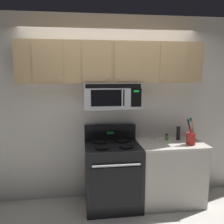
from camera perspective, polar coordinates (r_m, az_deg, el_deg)
The scene contains 10 objects.
ground_plane at distance 3.38m, azimuth 1.23°, elevation -24.67°, with size 8.00×8.00×0.00m, color beige.
back_wall at distance 3.63m, azimuth -0.64°, elevation 0.76°, with size 5.20×0.10×2.70m, color silver.
stove_range at distance 3.52m, azimuth 0.15°, elevation -14.49°, with size 0.76×0.69×1.12m.
over_range_microwave at distance 3.35m, azimuth -0.12°, elevation 3.94°, with size 0.76×0.43×0.35m.
upper_cabinets at distance 3.37m, azimuth -0.19°, elevation 11.62°, with size 2.50×0.36×0.55m.
counter_segment at distance 3.73m, azimuth 13.39°, elevation -13.61°, with size 0.93×0.65×0.90m.
utensil_crock_red at distance 3.53m, azimuth 18.13°, elevation -5.62°, with size 0.13×0.13×0.38m.
salt_shaker at distance 3.68m, azimuth 9.60°, elevation -5.67°, with size 0.04×0.04×0.09m.
pepper_mill at distance 3.72m, azimuth 15.36°, elevation -4.86°, with size 0.05×0.05×0.20m, color black.
spice_jar at distance 3.67m, azimuth 12.78°, elevation -5.77°, with size 0.04×0.04×0.10m.
Camera 1 is at (-0.44, -2.77, 1.89)m, focal length 38.73 mm.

